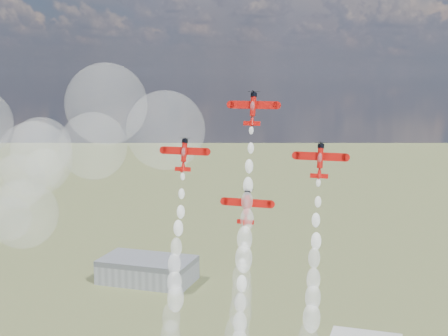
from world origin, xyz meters
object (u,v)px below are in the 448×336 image
at_px(plane_left, 184,154).
at_px(plane_lead, 253,108).
at_px(plane_slot, 247,206).
at_px(plane_right, 320,160).
at_px(hangar, 148,270).

bearing_deg(plane_left, plane_lead, 8.74).
height_order(plane_lead, plane_slot, plane_lead).
height_order(plane_right, plane_slot, plane_right).
relative_size(plane_lead, plane_left, 1.00).
xyz_separation_m(plane_lead, plane_slot, (0.00, -4.79, -21.28)).
distance_m(hangar, plane_slot, 212.55).
relative_size(plane_left, plane_right, 1.00).
xyz_separation_m(hangar, plane_lead, (102.64, -164.48, 98.67)).
bearing_deg(plane_left, plane_right, 0.00).
height_order(hangar, plane_left, plane_left).
xyz_separation_m(plane_lead, plane_left, (-15.58, -2.39, -10.64)).
distance_m(plane_left, plane_slot, 19.02).
bearing_deg(hangar, plane_left, -62.45).
xyz_separation_m(hangar, plane_right, (118.22, -166.88, 88.03)).
distance_m(hangar, plane_left, 207.79).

